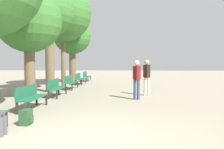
{
  "coord_description": "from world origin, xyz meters",
  "views": [
    {
      "loc": [
        0.99,
        -4.17,
        1.61
      ],
      "look_at": [
        0.51,
        5.51,
        1.07
      ],
      "focal_mm": 35.0,
      "sensor_mm": 36.0,
      "label": 1
    }
  ],
  "objects_px": {
    "tree_row_1": "(29,21)",
    "pedestrian_mid": "(147,75)",
    "tree_row_2": "(49,13)",
    "bench_row_4": "(80,78)",
    "tree_row_3": "(63,13)",
    "backpack": "(26,117)",
    "bench_row_1": "(30,95)",
    "tree_row_4": "(72,36)",
    "bench_row_2": "(56,86)",
    "pedestrian_near": "(137,77)",
    "bench_row_3": "(70,81)",
    "bench_row_5": "(86,76)"
  },
  "relations": [
    {
      "from": "tree_row_1",
      "to": "pedestrian_mid",
      "type": "bearing_deg",
      "value": 16.67
    },
    {
      "from": "tree_row_2",
      "to": "bench_row_4",
      "type": "bearing_deg",
      "value": 79.42
    },
    {
      "from": "tree_row_3",
      "to": "backpack",
      "type": "xyz_separation_m",
      "value": [
        1.47,
        -8.91,
        -4.65
      ]
    },
    {
      "from": "bench_row_4",
      "to": "tree_row_1",
      "type": "xyz_separation_m",
      "value": [
        -0.79,
        -6.79,
        2.89
      ]
    },
    {
      "from": "bench_row_1",
      "to": "tree_row_4",
      "type": "bearing_deg",
      "value": 94.64
    },
    {
      "from": "bench_row_2",
      "to": "pedestrian_near",
      "type": "xyz_separation_m",
      "value": [
        3.77,
        -0.72,
        0.5
      ]
    },
    {
      "from": "bench_row_4",
      "to": "tree_row_4",
      "type": "xyz_separation_m",
      "value": [
        -0.79,
        1.11,
        3.17
      ]
    },
    {
      "from": "bench_row_3",
      "to": "pedestrian_mid",
      "type": "height_order",
      "value": "pedestrian_mid"
    },
    {
      "from": "bench_row_2",
      "to": "bench_row_3",
      "type": "relative_size",
      "value": 1.0
    },
    {
      "from": "bench_row_2",
      "to": "pedestrian_near",
      "type": "height_order",
      "value": "pedestrian_near"
    },
    {
      "from": "bench_row_2",
      "to": "tree_row_3",
      "type": "height_order",
      "value": "tree_row_3"
    },
    {
      "from": "bench_row_4",
      "to": "tree_row_1",
      "type": "distance_m",
      "value": 7.42
    },
    {
      "from": "bench_row_4",
      "to": "pedestrian_mid",
      "type": "distance_m",
      "value": 6.83
    },
    {
      "from": "tree_row_2",
      "to": "pedestrian_mid",
      "type": "relative_size",
      "value": 3.29
    },
    {
      "from": "bench_row_4",
      "to": "pedestrian_mid",
      "type": "height_order",
      "value": "pedestrian_mid"
    },
    {
      "from": "bench_row_4",
      "to": "bench_row_2",
      "type": "bearing_deg",
      "value": -90.0
    },
    {
      "from": "bench_row_2",
      "to": "tree_row_1",
      "type": "bearing_deg",
      "value": -126.55
    },
    {
      "from": "bench_row_1",
      "to": "pedestrian_mid",
      "type": "height_order",
      "value": "pedestrian_mid"
    },
    {
      "from": "tree_row_4",
      "to": "backpack",
      "type": "height_order",
      "value": "tree_row_4"
    },
    {
      "from": "bench_row_5",
      "to": "tree_row_2",
      "type": "distance_m",
      "value": 8.07
    },
    {
      "from": "bench_row_1",
      "to": "tree_row_2",
      "type": "distance_m",
      "value": 5.84
    },
    {
      "from": "tree_row_1",
      "to": "pedestrian_mid",
      "type": "distance_m",
      "value": 5.84
    },
    {
      "from": "bench_row_4",
      "to": "bench_row_1",
      "type": "bearing_deg",
      "value": -90.0
    },
    {
      "from": "bench_row_1",
      "to": "bench_row_2",
      "type": "height_order",
      "value": "same"
    },
    {
      "from": "tree_row_3",
      "to": "pedestrian_mid",
      "type": "bearing_deg",
      "value": -36.12
    },
    {
      "from": "bench_row_5",
      "to": "backpack",
      "type": "height_order",
      "value": "bench_row_5"
    },
    {
      "from": "tree_row_1",
      "to": "pedestrian_mid",
      "type": "xyz_separation_m",
      "value": [
        5.12,
        1.53,
        -2.37
      ]
    },
    {
      "from": "tree_row_2",
      "to": "bench_row_5",
      "type": "bearing_deg",
      "value": 83.65
    },
    {
      "from": "backpack",
      "to": "pedestrian_mid",
      "type": "height_order",
      "value": "pedestrian_mid"
    },
    {
      "from": "pedestrian_near",
      "to": "pedestrian_mid",
      "type": "bearing_deg",
      "value": 64.87
    },
    {
      "from": "tree_row_2",
      "to": "backpack",
      "type": "distance_m",
      "value": 7.58
    },
    {
      "from": "bench_row_5",
      "to": "tree_row_2",
      "type": "xyz_separation_m",
      "value": [
        -0.79,
        -7.08,
        3.79
      ]
    },
    {
      "from": "tree_row_3",
      "to": "pedestrian_mid",
      "type": "distance_m",
      "value": 7.41
    },
    {
      "from": "backpack",
      "to": "pedestrian_mid",
      "type": "relative_size",
      "value": 0.23
    },
    {
      "from": "bench_row_1",
      "to": "tree_row_3",
      "type": "xyz_separation_m",
      "value": [
        -0.79,
        7.07,
        4.37
      ]
    },
    {
      "from": "bench_row_5",
      "to": "tree_row_1",
      "type": "height_order",
      "value": "tree_row_1"
    },
    {
      "from": "backpack",
      "to": "pedestrian_mid",
      "type": "distance_m",
      "value": 6.39
    },
    {
      "from": "bench_row_1",
      "to": "tree_row_3",
      "type": "distance_m",
      "value": 8.35
    },
    {
      "from": "bench_row_1",
      "to": "backpack",
      "type": "height_order",
      "value": "bench_row_1"
    },
    {
      "from": "bench_row_2",
      "to": "tree_row_4",
      "type": "bearing_deg",
      "value": 96.57
    },
    {
      "from": "tree_row_1",
      "to": "tree_row_2",
      "type": "relative_size",
      "value": 0.84
    },
    {
      "from": "bench_row_2",
      "to": "bench_row_4",
      "type": "height_order",
      "value": "same"
    },
    {
      "from": "bench_row_1",
      "to": "pedestrian_near",
      "type": "bearing_deg",
      "value": 29.6
    },
    {
      "from": "bench_row_4",
      "to": "tree_row_2",
      "type": "distance_m",
      "value": 5.73
    },
    {
      "from": "bench_row_4",
      "to": "tree_row_1",
      "type": "height_order",
      "value": "tree_row_1"
    },
    {
      "from": "bench_row_1",
      "to": "bench_row_4",
      "type": "xyz_separation_m",
      "value": [
        0.0,
        8.59,
        0.0
      ]
    },
    {
      "from": "pedestrian_near",
      "to": "tree_row_2",
      "type": "bearing_deg",
      "value": 153.93
    },
    {
      "from": "tree_row_4",
      "to": "pedestrian_mid",
      "type": "relative_size",
      "value": 2.97
    },
    {
      "from": "bench_row_4",
      "to": "tree_row_4",
      "type": "bearing_deg",
      "value": 125.24
    },
    {
      "from": "bench_row_4",
      "to": "tree_row_4",
      "type": "distance_m",
      "value": 3.45
    }
  ]
}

